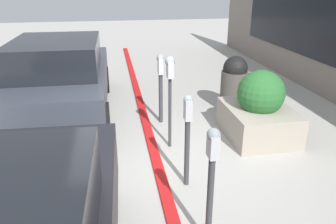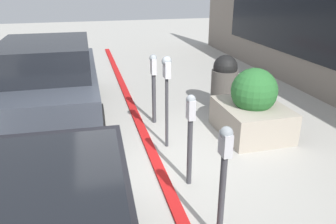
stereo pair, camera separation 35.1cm
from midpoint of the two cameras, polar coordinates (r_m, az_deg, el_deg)
name	(u,v)px [view 1 (the left image)]	position (r m, az deg, el deg)	size (l,w,h in m)	color
ground_plane	(163,166)	(5.16, 1.07, -9.46)	(40.00, 40.00, 0.00)	#ADAAA3
curb_strip	(158,166)	(5.14, 0.18, -9.35)	(19.00, 0.16, 0.04)	red
parking_meter_nearest	(212,171)	(3.35, 10.63, -10.18)	(0.16, 0.13, 1.40)	#38383D
parking_meter_second	(187,129)	(4.36, 5.73, -3.01)	(0.15, 0.13, 1.33)	#38383D
parking_meter_middle	(170,80)	(5.29, 2.26, 5.64)	(0.19, 0.16, 1.59)	#38383D
parking_meter_fourth	(161,79)	(6.38, 0.28, 5.76)	(0.17, 0.15, 1.40)	#38383D
planter_box	(259,111)	(6.16, 17.14, 0.15)	(1.38, 1.13, 1.26)	#A39989
parked_car_middle	(60,77)	(7.13, -16.95, 5.86)	(4.31, 1.95, 1.61)	#383D47
trash_bin	(234,84)	(7.31, 12.80, 4.82)	(0.58, 0.58, 1.21)	#514C47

